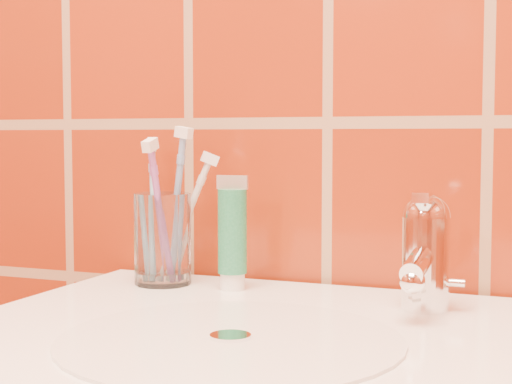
% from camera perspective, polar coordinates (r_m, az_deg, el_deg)
% --- Properties ---
extents(glass_tumbler, '(0.08, 0.08, 0.11)m').
position_cam_1_polar(glass_tumbler, '(0.94, -6.80, -3.41)').
color(glass_tumbler, white).
rests_on(glass_tumbler, pedestal_sink).
extents(toothpaste_tube, '(0.04, 0.03, 0.13)m').
position_cam_1_polar(toothpaste_tube, '(0.90, -1.73, -3.24)').
color(toothpaste_tube, white).
rests_on(toothpaste_tube, pedestal_sink).
extents(faucet, '(0.05, 0.11, 0.12)m').
position_cam_1_polar(faucet, '(0.81, 12.20, -4.02)').
color(faucet, white).
rests_on(faucet, pedestal_sink).
extents(toothbrush_0, '(0.02, 0.11, 0.19)m').
position_cam_1_polar(toothbrush_0, '(0.91, -6.98, -1.62)').
color(toothbrush_0, '#954CA2').
rests_on(toothbrush_0, glass_tumbler).
extents(toothbrush_1, '(0.13, 0.12, 0.17)m').
position_cam_1_polar(toothbrush_1, '(0.94, -5.09, -1.92)').
color(toothbrush_1, silver).
rests_on(toothbrush_1, glass_tumbler).
extents(toothbrush_2, '(0.07, 0.06, 0.20)m').
position_cam_1_polar(toothbrush_2, '(0.93, -5.85, -1.05)').
color(toothbrush_2, '#6F91C6').
rests_on(toothbrush_2, glass_tumbler).
extents(toothbrush_3, '(0.11, 0.13, 0.19)m').
position_cam_1_polar(toothbrush_3, '(0.96, -7.46, -1.34)').
color(toothbrush_3, '#6A9EBD').
rests_on(toothbrush_3, glass_tumbler).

